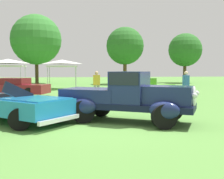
{
  "coord_description": "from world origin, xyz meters",
  "views": [
    {
      "loc": [
        -1.63,
        -8.33,
        1.74
      ],
      "look_at": [
        -0.0,
        1.93,
        1.0
      ],
      "focal_mm": 43.5,
      "sensor_mm": 36.0,
      "label": 1
    }
  ],
  "objects_px": {
    "spectator_by_row": "(186,85)",
    "canopy_tent_left_field": "(8,62)",
    "canopy_tent_center_field": "(62,63)",
    "show_car_burgundy": "(15,87)",
    "show_car_lime": "(141,87)",
    "feature_pickup_truck": "(128,96)",
    "spectator_far_side": "(97,84)",
    "neighbor_convertible": "(16,105)"
  },
  "relations": [
    {
      "from": "feature_pickup_truck",
      "to": "canopy_tent_left_field",
      "type": "relative_size",
      "value": 1.69
    },
    {
      "from": "show_car_burgundy",
      "to": "neighbor_convertible",
      "type": "bearing_deg",
      "value": -79.22
    },
    {
      "from": "spectator_by_row",
      "to": "canopy_tent_center_field",
      "type": "xyz_separation_m",
      "value": [
        -7.14,
        11.04,
        1.51
      ]
    },
    {
      "from": "show_car_burgundy",
      "to": "spectator_by_row",
      "type": "xyz_separation_m",
      "value": [
        10.08,
        -4.42,
        0.31
      ]
    },
    {
      "from": "show_car_burgundy",
      "to": "show_car_lime",
      "type": "xyz_separation_m",
      "value": [
        8.33,
        -1.35,
        -0.0
      ]
    },
    {
      "from": "spectator_by_row",
      "to": "canopy_tent_center_field",
      "type": "relative_size",
      "value": 0.61
    },
    {
      "from": "show_car_burgundy",
      "to": "feature_pickup_truck",
      "type": "bearing_deg",
      "value": -61.19
    },
    {
      "from": "show_car_lime",
      "to": "show_car_burgundy",
      "type": "bearing_deg",
      "value": 170.8
    },
    {
      "from": "neighbor_convertible",
      "to": "show_car_burgundy",
      "type": "height_order",
      "value": "neighbor_convertible"
    },
    {
      "from": "feature_pickup_truck",
      "to": "canopy_tent_center_field",
      "type": "distance_m",
      "value": 16.89
    },
    {
      "from": "canopy_tent_left_field",
      "to": "canopy_tent_center_field",
      "type": "relative_size",
      "value": 0.99
    },
    {
      "from": "spectator_by_row",
      "to": "spectator_far_side",
      "type": "xyz_separation_m",
      "value": [
        -4.9,
        1.72,
        0.0
      ]
    },
    {
      "from": "show_car_burgundy",
      "to": "spectator_far_side",
      "type": "distance_m",
      "value": 5.85
    },
    {
      "from": "neighbor_convertible",
      "to": "spectator_far_side",
      "type": "height_order",
      "value": "spectator_far_side"
    },
    {
      "from": "neighbor_convertible",
      "to": "spectator_by_row",
      "type": "distance_m",
      "value": 9.69
    },
    {
      "from": "show_car_burgundy",
      "to": "show_car_lime",
      "type": "distance_m",
      "value": 8.44
    },
    {
      "from": "spectator_far_side",
      "to": "canopy_tent_left_field",
      "type": "relative_size",
      "value": 0.62
    },
    {
      "from": "canopy_tent_left_field",
      "to": "canopy_tent_center_field",
      "type": "height_order",
      "value": "same"
    },
    {
      "from": "show_car_lime",
      "to": "canopy_tent_left_field",
      "type": "height_order",
      "value": "canopy_tent_left_field"
    },
    {
      "from": "show_car_burgundy",
      "to": "spectator_by_row",
      "type": "distance_m",
      "value": 11.01
    },
    {
      "from": "spectator_by_row",
      "to": "spectator_far_side",
      "type": "relative_size",
      "value": 1.0
    },
    {
      "from": "show_car_lime",
      "to": "canopy_tent_center_field",
      "type": "distance_m",
      "value": 9.79
    },
    {
      "from": "feature_pickup_truck",
      "to": "canopy_tent_center_field",
      "type": "height_order",
      "value": "canopy_tent_center_field"
    },
    {
      "from": "canopy_tent_left_field",
      "to": "canopy_tent_center_field",
      "type": "xyz_separation_m",
      "value": [
        4.54,
        1.0,
        0.0
      ]
    },
    {
      "from": "show_car_lime",
      "to": "canopy_tent_left_field",
      "type": "relative_size",
      "value": 1.58
    },
    {
      "from": "spectator_by_row",
      "to": "canopy_tent_center_field",
      "type": "bearing_deg",
      "value": 122.89
    },
    {
      "from": "spectator_by_row",
      "to": "canopy_tent_left_field",
      "type": "relative_size",
      "value": 0.62
    },
    {
      "from": "neighbor_convertible",
      "to": "show_car_burgundy",
      "type": "distance_m",
      "value": 9.61
    },
    {
      "from": "show_car_lime",
      "to": "spectator_far_side",
      "type": "bearing_deg",
      "value": -156.83
    },
    {
      "from": "feature_pickup_truck",
      "to": "canopy_tent_left_field",
      "type": "distance_m",
      "value": 17.23
    },
    {
      "from": "show_car_burgundy",
      "to": "canopy_tent_center_field",
      "type": "relative_size",
      "value": 1.66
    },
    {
      "from": "spectator_far_side",
      "to": "spectator_by_row",
      "type": "bearing_deg",
      "value": -19.4
    },
    {
      "from": "feature_pickup_truck",
      "to": "canopy_tent_left_field",
      "type": "height_order",
      "value": "canopy_tent_left_field"
    },
    {
      "from": "spectator_far_side",
      "to": "canopy_tent_center_field",
      "type": "distance_m",
      "value": 9.7
    },
    {
      "from": "feature_pickup_truck",
      "to": "spectator_far_side",
      "type": "xyz_separation_m",
      "value": [
        -0.31,
        7.3,
        0.05
      ]
    },
    {
      "from": "feature_pickup_truck",
      "to": "canopy_tent_left_field",
      "type": "bearing_deg",
      "value": 114.45
    },
    {
      "from": "feature_pickup_truck",
      "to": "neighbor_convertible",
      "type": "distance_m",
      "value": 3.75
    },
    {
      "from": "feature_pickup_truck",
      "to": "spectator_far_side",
      "type": "distance_m",
      "value": 7.31
    },
    {
      "from": "spectator_by_row",
      "to": "spectator_far_side",
      "type": "distance_m",
      "value": 5.19
    },
    {
      "from": "feature_pickup_truck",
      "to": "spectator_by_row",
      "type": "bearing_deg",
      "value": 50.58
    },
    {
      "from": "show_car_burgundy",
      "to": "show_car_lime",
      "type": "relative_size",
      "value": 1.07
    },
    {
      "from": "spectator_far_side",
      "to": "canopy_tent_left_field",
      "type": "xyz_separation_m",
      "value": [
        -6.79,
        8.32,
        1.51
      ]
    }
  ]
}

